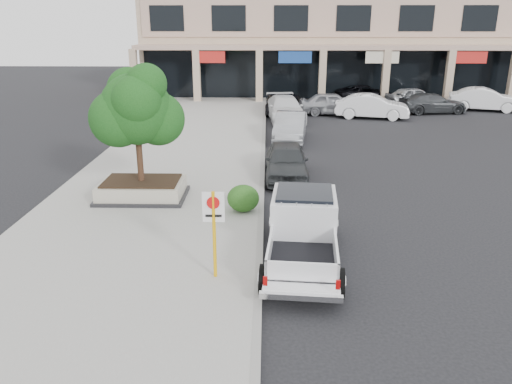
% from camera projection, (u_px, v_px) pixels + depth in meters
% --- Properties ---
extents(ground, '(120.00, 120.00, 0.00)m').
position_uv_depth(ground, '(312.00, 248.00, 14.76)').
color(ground, black).
rests_on(ground, ground).
extents(sidewalk, '(8.00, 52.00, 0.15)m').
position_uv_depth(sidewalk, '(166.00, 182.00, 20.52)').
color(sidewalk, gray).
rests_on(sidewalk, ground).
extents(curb, '(0.20, 52.00, 0.15)m').
position_uv_depth(curb, '(262.00, 182.00, 20.44)').
color(curb, gray).
rests_on(curb, ground).
extents(strip_mall, '(40.55, 12.43, 9.50)m').
position_uv_depth(strip_mall, '(371.00, 39.00, 45.09)').
color(strip_mall, tan).
rests_on(strip_mall, ground).
extents(planter, '(3.20, 2.20, 0.68)m').
position_uv_depth(planter, '(142.00, 189.00, 18.37)').
color(planter, black).
rests_on(planter, sidewalk).
extents(planter_tree, '(2.90, 2.55, 4.00)m').
position_uv_depth(planter_tree, '(141.00, 109.00, 17.55)').
color(planter_tree, '#322013').
rests_on(planter_tree, planter).
extents(no_parking_sign, '(0.55, 0.09, 2.30)m').
position_uv_depth(no_parking_sign, '(214.00, 223.00, 12.33)').
color(no_parking_sign, '#ECAA0C').
rests_on(no_parking_sign, sidewalk).
extents(hedge, '(1.10, 0.99, 0.93)m').
position_uv_depth(hedge, '(243.00, 198.00, 17.01)').
color(hedge, '#1F4B15').
rests_on(hedge, sidewalk).
extents(pickup_truck, '(2.48, 5.66, 1.73)m').
position_uv_depth(pickup_truck, '(303.00, 233.00, 13.64)').
color(pickup_truck, white).
rests_on(pickup_truck, ground).
extents(curb_car_a, '(1.80, 4.40, 1.49)m').
position_uv_depth(curb_car_a, '(286.00, 161.00, 21.02)').
color(curb_car_a, '#2B2E30').
rests_on(curb_car_a, ground).
extents(curb_car_b, '(2.11, 4.79, 1.53)m').
position_uv_depth(curb_car_b, '(290.00, 127.00, 27.67)').
color(curb_car_b, '#95989C').
rests_on(curb_car_b, ground).
extents(curb_car_c, '(2.84, 5.66, 1.58)m').
position_uv_depth(curb_car_c, '(285.00, 109.00, 33.09)').
color(curb_car_c, silver).
rests_on(curb_car_c, ground).
extents(curb_car_d, '(2.59, 5.24, 1.43)m').
position_uv_depth(curb_car_d, '(283.00, 104.00, 35.57)').
color(curb_car_d, black).
rests_on(curb_car_d, ground).
extents(lot_car_a, '(4.69, 2.07, 1.57)m').
position_uv_depth(lot_car_a, '(333.00, 104.00, 35.09)').
color(lot_car_a, '#A0A2A8').
rests_on(lot_car_a, ground).
extents(lot_car_b, '(5.14, 2.62, 1.62)m').
position_uv_depth(lot_car_b, '(372.00, 106.00, 33.84)').
color(lot_car_b, white).
rests_on(lot_car_b, ground).
extents(lot_car_c, '(5.10, 2.66, 1.41)m').
position_uv_depth(lot_car_c, '(432.00, 103.00, 35.75)').
color(lot_car_c, '#303235').
rests_on(lot_car_c, ground).
extents(lot_car_d, '(5.15, 3.07, 1.34)m').
position_uv_depth(lot_car_d, '(366.00, 93.00, 40.81)').
color(lot_car_d, black).
rests_on(lot_car_d, ground).
extents(lot_car_e, '(4.80, 2.94, 1.53)m').
position_uv_depth(lot_car_e, '(414.00, 97.00, 38.24)').
color(lot_car_e, '#A0A3A8').
rests_on(lot_car_e, ground).
extents(lot_car_f, '(5.32, 3.04, 1.66)m').
position_uv_depth(lot_car_f, '(485.00, 99.00, 36.66)').
color(lot_car_f, white).
rests_on(lot_car_f, ground).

